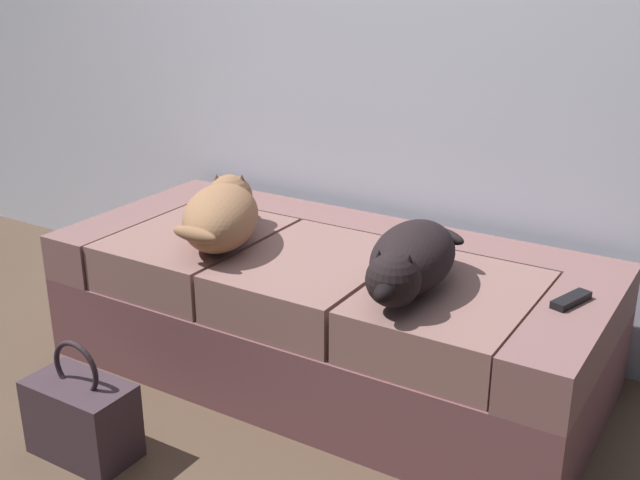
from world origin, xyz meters
name	(u,v)px	position (x,y,z in m)	size (l,w,h in m)	color
couch	(328,312)	(0.00, 0.96, 0.23)	(1.88, 0.85, 0.47)	brown
dog_tan	(222,213)	(-0.35, 0.84, 0.57)	(0.44, 0.56, 0.20)	#8D6345
dog_dark	(410,260)	(0.38, 0.80, 0.56)	(0.30, 0.56, 0.19)	black
tv_remote	(571,300)	(0.82, 0.96, 0.48)	(0.04, 0.15, 0.02)	black
handbag	(82,417)	(-0.36, 0.15, 0.13)	(0.32, 0.18, 0.38)	#3A2B33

